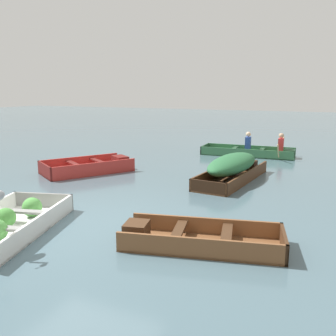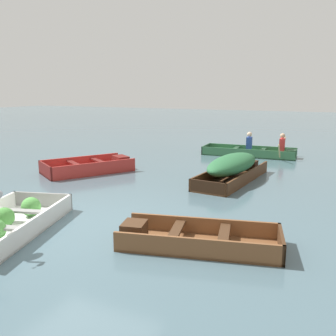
{
  "view_description": "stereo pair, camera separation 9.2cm",
  "coord_description": "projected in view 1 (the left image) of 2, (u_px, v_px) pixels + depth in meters",
  "views": [
    {
      "loc": [
        4.31,
        -5.14,
        2.39
      ],
      "look_at": [
        0.1,
        3.69,
        0.35
      ],
      "focal_mm": 40.0,
      "sensor_mm": 36.0,
      "label": 1
    },
    {
      "loc": [
        4.39,
        -5.1,
        2.39
      ],
      "look_at": [
        0.1,
        3.69,
        0.35
      ],
      "focal_mm": 40.0,
      "sensor_mm": 36.0,
      "label": 2
    }
  ],
  "objects": [
    {
      "name": "skiff_dark_varnish_far_moored",
      "position": [
        233.0,
        166.0,
        10.03
      ],
      "size": [
        1.22,
        3.27,
        0.71
      ],
      "color": "#4C2D19",
      "rests_on": "ground"
    },
    {
      "name": "skiff_red_mid_moored",
      "position": [
        92.0,
        167.0,
        11.16
      ],
      "size": [
        2.37,
        2.81,
        0.38
      ],
      "color": "#AD2D28",
      "rests_on": "ground"
    },
    {
      "name": "ground_plane",
      "position": [
        76.0,
        223.0,
        6.84
      ],
      "size": [
        80.0,
        80.0,
        0.0
      ],
      "primitive_type": "plane",
      "color": "#47606B"
    },
    {
      "name": "skiff_wooden_brown_near_moored",
      "position": [
        195.0,
        239.0,
        5.84
      ],
      "size": [
        2.64,
        1.51,
        0.31
      ],
      "color": "brown",
      "rests_on": "ground"
    },
    {
      "name": "dinghy_white_foreground",
      "position": [
        5.0,
        226.0,
        6.31
      ],
      "size": [
        2.0,
        2.96,
        0.41
      ],
      "color": "white",
      "rests_on": "ground"
    },
    {
      "name": "rowboat_green_with_crew",
      "position": [
        253.0,
        151.0,
        13.85
      ],
      "size": [
        3.42,
        2.32,
        0.88
      ],
      "color": "#387047",
      "rests_on": "ground"
    }
  ]
}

